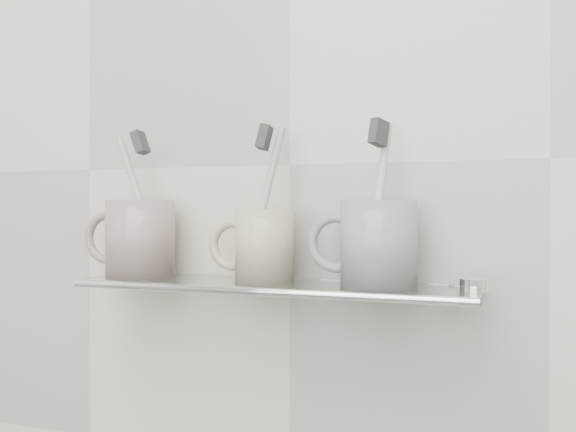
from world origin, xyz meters
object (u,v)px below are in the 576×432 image
at_px(mug_center, 264,246).
at_px(mug_right, 378,244).
at_px(shelf_glass, 273,286).
at_px(mug_left, 140,238).

distance_m(mug_center, mug_right, 0.14).
bearing_deg(shelf_glass, mug_left, 178.52).
bearing_deg(mug_left, mug_center, -5.15).
relative_size(shelf_glass, mug_left, 4.84).
relative_size(mug_left, mug_right, 1.02).
xyz_separation_m(mug_center, mug_right, (0.14, 0.00, 0.00)).
bearing_deg(mug_center, mug_left, -178.73).
height_order(mug_center, mug_right, mug_right).
bearing_deg(mug_center, mug_right, 1.27).
xyz_separation_m(shelf_glass, mug_right, (0.13, 0.00, 0.05)).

